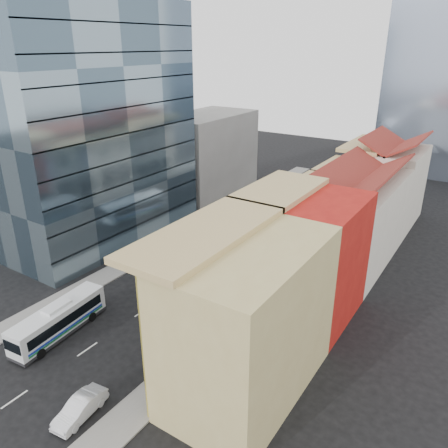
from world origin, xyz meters
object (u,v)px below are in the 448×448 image
Objects in this scene: shophouse_tan at (249,321)px; bus_right at (234,276)px; bus_left_far at (218,228)px; office_tower at (94,128)px; sedan_right at (80,408)px; bus_left_near at (59,319)px.

bus_right is at bearing 126.22° from shophouse_tan.
shophouse_tan is at bearing -59.08° from bus_left_far.
office_tower is at bearing 155.70° from shophouse_tan.
bus_right reaches higher than sedan_right.
sedan_right is (9.30, -5.45, -0.85)m from bus_left_near.
bus_left_far is 32.02m from sedan_right.
bus_right is (-8.50, 11.61, -4.25)m from shophouse_tan.
shophouse_tan is at bearing 6.66° from bus_left_near.
bus_left_near is 10.81m from sedan_right.
office_tower reaches higher than sedan_right.
office_tower is at bearing -159.19° from bus_left_far.
shophouse_tan is 27.90m from bus_left_far.
bus_right is (9.30, 15.44, 0.17)m from bus_left_near.
bus_right is 2.46× the size of sedan_right.
office_tower reaches higher than bus_left_far.
shophouse_tan is 1.42× the size of bus_left_near.
shophouse_tan is at bearing -24.30° from office_tower.
sedan_right is (-8.50, -9.28, -5.27)m from shophouse_tan.
bus_right is 20.91m from sedan_right.
office_tower is (-31.00, 14.00, 9.00)m from shophouse_tan.
shophouse_tan is at bearing 40.95° from sedan_right.
bus_left_near is (13.20, -17.83, -13.42)m from office_tower.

